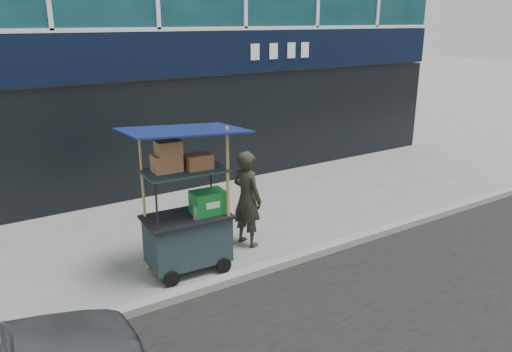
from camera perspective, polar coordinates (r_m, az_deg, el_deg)
ground at (r=7.81m, az=1.59°, el=-9.90°), size 80.00×80.00×0.00m
curb at (r=7.63m, az=2.46°, el=-10.07°), size 80.00×0.18×0.12m
vendor_cart at (r=7.37m, az=-7.76°, el=-5.11°), size 1.71×1.26×2.23m
vendor_man at (r=8.12m, az=-1.04°, el=-2.60°), size 0.51×0.66×1.60m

